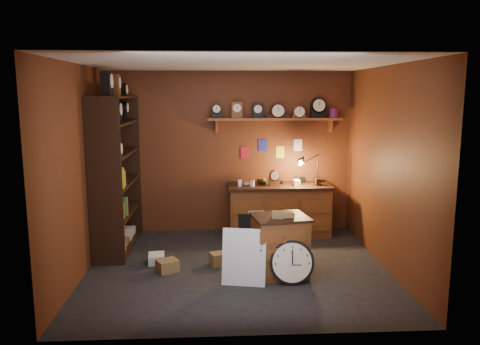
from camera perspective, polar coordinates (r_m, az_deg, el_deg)
name	(u,v)px	position (r m, az deg, el deg)	size (l,w,h in m)	color
floor	(237,268)	(6.46, -0.35, -11.55)	(4.00, 4.00, 0.00)	black
room_shell	(240,141)	(6.17, 0.00, 3.92)	(4.02, 3.62, 2.71)	#5E2D16
shelving_unit	(114,167)	(7.24, -15.08, 0.70)	(0.47, 1.60, 2.58)	black
workbench	(279,207)	(7.79, 4.80, -4.23)	(1.70, 0.66, 1.36)	brown
low_cabinet	(280,243)	(6.12, 4.89, -8.57)	(0.77, 0.68, 0.87)	brown
big_round_clock	(292,262)	(5.91, 6.33, -10.84)	(0.55, 0.18, 0.56)	black
white_panel	(244,284)	(5.96, 0.48, -13.43)	(0.54, 0.02, 0.72)	silver
mini_fridge	(250,222)	(7.72, 1.21, -6.06)	(0.52, 0.54, 0.50)	silver
floor_box_a	(167,266)	(6.38, -8.84, -11.17)	(0.26, 0.22, 0.16)	olive
floor_box_b	(156,259)	(6.71, -10.14, -10.29)	(0.22, 0.26, 0.13)	white
floor_box_c	(219,259)	(6.54, -2.57, -10.49)	(0.23, 0.19, 0.17)	olive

